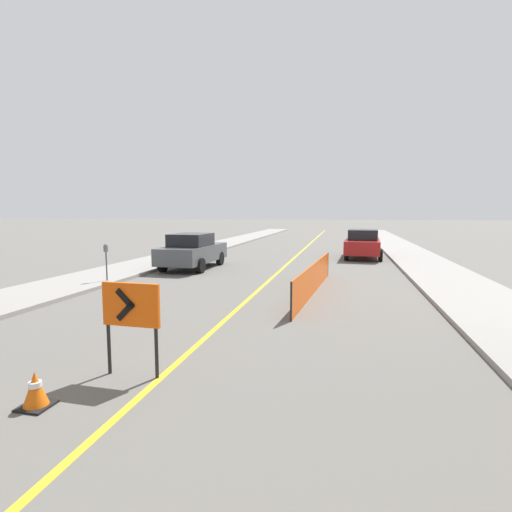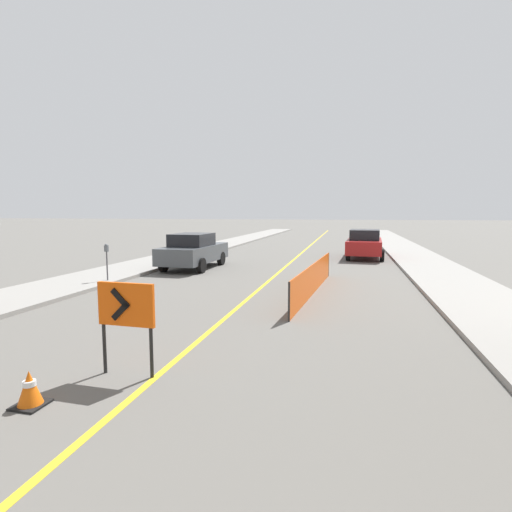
{
  "view_description": "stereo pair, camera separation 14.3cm",
  "coord_description": "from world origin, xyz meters",
  "px_view_note": "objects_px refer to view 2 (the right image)",
  "views": [
    {
      "loc": [
        2.73,
        15.14,
        2.55
      ],
      "look_at": [
        -0.33,
        28.81,
        1.0
      ],
      "focal_mm": 28.0,
      "sensor_mm": 36.0,
      "label": 1
    },
    {
      "loc": [
        2.87,
        15.17,
        2.55
      ],
      "look_at": [
        -0.33,
        28.81,
        1.0
      ],
      "focal_mm": 28.0,
      "sensor_mm": 36.0,
      "label": 2
    }
  ],
  "objects_px": {
    "traffic_cone_third": "(30,389)",
    "parking_meter_far_curb": "(107,255)",
    "arrow_barricade_primary": "(126,310)",
    "parked_car_curb_mid": "(364,244)",
    "parked_car_curb_near": "(194,251)"
  },
  "relations": [
    {
      "from": "traffic_cone_third",
      "to": "parking_meter_far_curb",
      "type": "height_order",
      "value": "parking_meter_far_curb"
    },
    {
      "from": "traffic_cone_third",
      "to": "arrow_barricade_primary",
      "type": "height_order",
      "value": "arrow_barricade_primary"
    },
    {
      "from": "parked_car_curb_mid",
      "to": "parking_meter_far_curb",
      "type": "height_order",
      "value": "parked_car_curb_mid"
    },
    {
      "from": "parked_car_curb_mid",
      "to": "arrow_barricade_primary",
      "type": "bearing_deg",
      "value": -100.18
    },
    {
      "from": "traffic_cone_third",
      "to": "parked_car_curb_mid",
      "type": "xyz_separation_m",
      "value": [
        4.88,
        18.5,
        0.56
      ]
    },
    {
      "from": "parked_car_curb_near",
      "to": "arrow_barricade_primary",
      "type": "bearing_deg",
      "value": -71.13
    },
    {
      "from": "arrow_barricade_primary",
      "to": "parked_car_curb_mid",
      "type": "xyz_separation_m",
      "value": [
        4.16,
        17.3,
        -0.25
      ]
    },
    {
      "from": "parked_car_curb_near",
      "to": "parking_meter_far_curb",
      "type": "distance_m",
      "value": 4.63
    },
    {
      "from": "traffic_cone_third",
      "to": "arrow_barricade_primary",
      "type": "relative_size",
      "value": 0.33
    },
    {
      "from": "traffic_cone_third",
      "to": "parked_car_curb_mid",
      "type": "bearing_deg",
      "value": 75.23
    },
    {
      "from": "arrow_barricade_primary",
      "to": "parking_meter_far_curb",
      "type": "xyz_separation_m",
      "value": [
        -5.04,
        7.07,
        -0.01
      ]
    },
    {
      "from": "parked_car_curb_near",
      "to": "parked_car_curb_mid",
      "type": "distance_m",
      "value": 9.66
    },
    {
      "from": "arrow_barricade_primary",
      "to": "parked_car_curb_mid",
      "type": "distance_m",
      "value": 17.8
    },
    {
      "from": "traffic_cone_third",
      "to": "parking_meter_far_curb",
      "type": "xyz_separation_m",
      "value": [
        -4.32,
        8.27,
        0.81
      ]
    },
    {
      "from": "arrow_barricade_primary",
      "to": "parked_car_curb_mid",
      "type": "relative_size",
      "value": 0.33
    }
  ]
}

